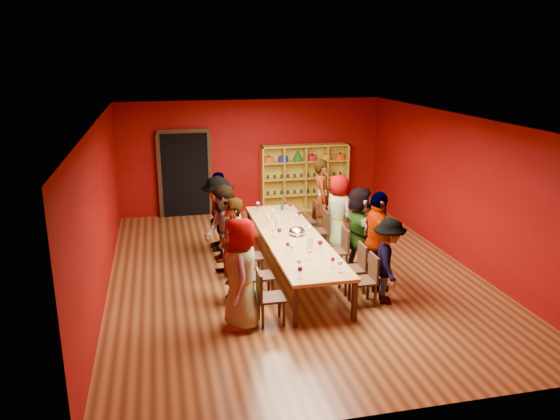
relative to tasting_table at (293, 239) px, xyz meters
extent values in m
cube|color=#552E16|center=(0.00, 0.00, -0.71)|extent=(7.10, 9.10, 0.02)
cube|color=#690505|center=(0.00, 4.51, 0.80)|extent=(7.10, 0.02, 3.00)
cube|color=#690505|center=(0.00, -4.51, 0.80)|extent=(7.10, 0.02, 3.00)
cube|color=#690505|center=(-3.51, 0.00, 0.80)|extent=(0.02, 9.10, 3.00)
cube|color=#690505|center=(3.51, 0.00, 0.80)|extent=(0.02, 9.10, 3.00)
cube|color=silver|center=(0.00, 0.00, 2.31)|extent=(7.10, 9.10, 0.02)
cube|color=#AF8749|center=(0.00, 0.00, 0.02)|extent=(1.10, 4.50, 0.06)
cube|color=black|center=(-0.49, -2.17, -0.35)|extent=(0.08, 0.08, 0.69)
cube|color=black|center=(-0.49, 2.17, -0.35)|extent=(0.08, 0.08, 0.69)
cube|color=black|center=(0.49, -2.17, -0.35)|extent=(0.08, 0.08, 0.69)
cube|color=black|center=(0.49, 2.17, -0.35)|extent=(0.08, 0.08, 0.69)
cube|color=black|center=(-1.80, 4.44, 0.40)|extent=(1.20, 0.14, 2.20)
cube|color=black|center=(-1.80, 4.37, 1.55)|extent=(1.32, 0.06, 0.10)
cube|color=black|center=(-2.45, 4.37, 0.40)|extent=(0.10, 0.06, 2.20)
cube|color=black|center=(-1.15, 4.37, 0.40)|extent=(0.10, 0.06, 2.20)
cube|color=gold|center=(0.22, 4.28, 0.20)|extent=(0.04, 0.40, 1.80)
cube|color=gold|center=(2.58, 4.28, 0.20)|extent=(0.04, 0.40, 1.80)
cube|color=gold|center=(1.40, 4.28, 1.08)|extent=(2.40, 0.40, 0.04)
cube|color=gold|center=(1.40, 4.28, -0.68)|extent=(2.40, 0.40, 0.04)
cube|color=gold|center=(1.40, 4.47, 0.20)|extent=(2.40, 0.02, 1.80)
cube|color=gold|center=(1.40, 4.28, -0.25)|extent=(2.36, 0.38, 0.03)
cube|color=gold|center=(1.40, 4.28, 0.20)|extent=(2.36, 0.38, 0.03)
cube|color=gold|center=(1.40, 4.28, 0.65)|extent=(2.36, 0.38, 0.03)
cube|color=gold|center=(0.80, 4.28, 0.20)|extent=(0.03, 0.38, 1.76)
cube|color=gold|center=(1.40, 4.28, 0.20)|extent=(0.03, 0.38, 1.76)
cube|color=gold|center=(2.00, 4.28, 0.20)|extent=(0.03, 0.38, 1.76)
cylinder|color=#E4530D|center=(0.40, 4.28, 0.74)|extent=(0.26, 0.26, 0.15)
sphere|color=black|center=(0.40, 4.28, 0.84)|extent=(0.05, 0.05, 0.05)
cylinder|color=#152395|center=(0.80, 4.28, 0.74)|extent=(0.26, 0.26, 0.15)
sphere|color=black|center=(0.80, 4.28, 0.84)|extent=(0.05, 0.05, 0.05)
cylinder|color=#196422|center=(1.20, 4.28, 0.71)|extent=(0.26, 0.26, 0.08)
cone|color=#196422|center=(1.20, 4.28, 0.86)|extent=(0.24, 0.24, 0.22)
cylinder|color=#B5141F|center=(1.60, 4.28, 0.74)|extent=(0.26, 0.26, 0.15)
sphere|color=black|center=(1.60, 4.28, 0.84)|extent=(0.05, 0.05, 0.05)
cylinder|color=gold|center=(2.00, 4.28, 0.74)|extent=(0.26, 0.26, 0.15)
sphere|color=black|center=(2.00, 4.28, 0.84)|extent=(0.05, 0.05, 0.05)
cylinder|color=#E4530D|center=(2.40, 4.28, 0.74)|extent=(0.26, 0.26, 0.15)
sphere|color=black|center=(2.40, 4.28, 0.84)|extent=(0.05, 0.05, 0.05)
cylinder|color=black|center=(0.38, 4.28, -0.18)|extent=(0.07, 0.07, 0.10)
cylinder|color=black|center=(0.56, 4.28, -0.18)|extent=(0.07, 0.07, 0.10)
cylinder|color=black|center=(0.75, 4.28, -0.18)|extent=(0.07, 0.07, 0.10)
cylinder|color=black|center=(0.93, 4.28, -0.18)|extent=(0.07, 0.07, 0.10)
cylinder|color=black|center=(1.12, 4.28, -0.18)|extent=(0.07, 0.07, 0.10)
cylinder|color=black|center=(1.30, 4.28, -0.18)|extent=(0.07, 0.07, 0.10)
cylinder|color=black|center=(1.49, 4.28, -0.18)|extent=(0.07, 0.07, 0.10)
cylinder|color=black|center=(1.67, 4.28, -0.18)|extent=(0.07, 0.07, 0.10)
cylinder|color=black|center=(1.86, 4.28, -0.18)|extent=(0.07, 0.07, 0.10)
cylinder|color=black|center=(2.04, 4.28, -0.18)|extent=(0.07, 0.07, 0.10)
cylinder|color=black|center=(2.23, 4.28, -0.18)|extent=(0.07, 0.07, 0.10)
cylinder|color=black|center=(2.42, 4.28, -0.18)|extent=(0.07, 0.07, 0.10)
cylinder|color=black|center=(0.38, 4.28, 0.27)|extent=(0.07, 0.07, 0.10)
cylinder|color=black|center=(0.56, 4.28, 0.27)|extent=(0.07, 0.07, 0.10)
cylinder|color=black|center=(0.75, 4.28, 0.27)|extent=(0.07, 0.07, 0.10)
cylinder|color=black|center=(0.93, 4.28, 0.27)|extent=(0.07, 0.07, 0.10)
cylinder|color=black|center=(1.12, 4.28, 0.27)|extent=(0.07, 0.07, 0.10)
cylinder|color=black|center=(1.30, 4.28, 0.27)|extent=(0.07, 0.07, 0.10)
cylinder|color=black|center=(1.49, 4.28, 0.27)|extent=(0.07, 0.07, 0.10)
cylinder|color=black|center=(1.67, 4.28, 0.27)|extent=(0.07, 0.07, 0.10)
cylinder|color=black|center=(1.86, 4.28, 0.27)|extent=(0.07, 0.07, 0.10)
cylinder|color=black|center=(2.04, 4.28, 0.27)|extent=(0.07, 0.07, 0.10)
cylinder|color=black|center=(2.23, 4.28, 0.27)|extent=(0.07, 0.07, 0.10)
cylinder|color=black|center=(2.42, 4.28, 0.27)|extent=(0.07, 0.07, 0.10)
cube|color=black|center=(-0.83, -1.93, -0.27)|extent=(0.42, 0.42, 0.04)
cube|color=black|center=(-1.02, -1.93, -0.03)|extent=(0.04, 0.40, 0.44)
cube|color=black|center=(-1.00, -2.10, -0.49)|extent=(0.04, 0.04, 0.41)
cube|color=black|center=(-0.66, -2.10, -0.49)|extent=(0.04, 0.04, 0.41)
cube|color=black|center=(-1.00, -1.76, -0.49)|extent=(0.04, 0.04, 0.41)
cube|color=black|center=(-0.66, -1.76, -0.49)|extent=(0.04, 0.04, 0.41)
imported|color=#48484D|center=(-1.30, -1.93, 0.19)|extent=(0.58, 0.92, 1.78)
cube|color=black|center=(-0.83, -1.05, -0.27)|extent=(0.42, 0.42, 0.04)
cube|color=black|center=(-1.02, -1.05, -0.03)|extent=(0.04, 0.40, 0.44)
cube|color=black|center=(-1.00, -1.22, -0.49)|extent=(0.04, 0.04, 0.41)
cube|color=black|center=(-0.66, -1.22, -0.49)|extent=(0.04, 0.04, 0.41)
cube|color=black|center=(-1.00, -0.88, -0.49)|extent=(0.04, 0.04, 0.41)
cube|color=black|center=(-0.66, -0.88, -0.49)|extent=(0.04, 0.04, 0.41)
imported|color=#131535|center=(-1.33, -1.05, 0.23)|extent=(0.50, 0.68, 1.86)
cube|color=black|center=(-0.83, -0.08, -0.27)|extent=(0.42, 0.42, 0.04)
cube|color=black|center=(-1.02, -0.08, -0.03)|extent=(0.04, 0.40, 0.44)
cube|color=black|center=(-1.00, -0.25, -0.49)|extent=(0.04, 0.04, 0.41)
cube|color=black|center=(-0.66, -0.25, -0.49)|extent=(0.04, 0.04, 0.41)
cube|color=black|center=(-1.00, 0.09, -0.49)|extent=(0.04, 0.04, 0.41)
cube|color=black|center=(-0.66, 0.09, -0.49)|extent=(0.04, 0.04, 0.41)
imported|color=beige|center=(-1.34, -0.08, 0.22)|extent=(0.61, 0.96, 1.84)
cube|color=black|center=(-0.83, 0.97, -0.27)|extent=(0.42, 0.42, 0.04)
cube|color=black|center=(-1.02, 0.97, -0.03)|extent=(0.04, 0.40, 0.44)
cube|color=black|center=(-1.00, 0.80, -0.49)|extent=(0.04, 0.04, 0.41)
cube|color=black|center=(-0.66, 0.80, -0.49)|extent=(0.04, 0.04, 0.41)
cube|color=black|center=(-1.00, 1.14, -0.49)|extent=(0.04, 0.04, 0.41)
cube|color=black|center=(-0.66, 1.14, -0.49)|extent=(0.04, 0.04, 0.41)
imported|color=pink|center=(-1.32, 0.97, 0.20)|extent=(0.57, 1.19, 1.79)
cube|color=black|center=(-0.83, 1.68, -0.27)|extent=(0.42, 0.42, 0.04)
cube|color=black|center=(-1.02, 1.68, -0.03)|extent=(0.04, 0.40, 0.44)
cube|color=black|center=(-1.00, 1.51, -0.49)|extent=(0.04, 0.04, 0.41)
cube|color=black|center=(-0.66, 1.51, -0.49)|extent=(0.04, 0.04, 0.41)
cube|color=black|center=(-1.00, 1.85, -0.49)|extent=(0.04, 0.04, 0.41)
cube|color=black|center=(-0.66, 1.85, -0.49)|extent=(0.04, 0.04, 0.41)
imported|color=#5C81BF|center=(-1.22, 1.68, 0.17)|extent=(0.57, 1.06, 1.73)
cube|color=black|center=(0.83, -1.63, -0.27)|extent=(0.42, 0.42, 0.04)
cube|color=black|center=(1.02, -1.63, -0.03)|extent=(0.04, 0.40, 0.44)
cube|color=black|center=(0.66, -1.80, -0.49)|extent=(0.04, 0.04, 0.41)
cube|color=black|center=(1.00, -1.80, -0.49)|extent=(0.04, 0.04, 0.41)
cube|color=black|center=(0.66, -1.46, -0.49)|extent=(0.04, 0.04, 0.41)
cube|color=black|center=(1.00, -1.46, -0.49)|extent=(0.04, 0.04, 0.41)
imported|color=#47464B|center=(1.28, -1.63, 0.05)|extent=(0.65, 1.04, 1.51)
cube|color=black|center=(0.83, -1.10, -0.27)|extent=(0.42, 0.42, 0.04)
cube|color=black|center=(1.02, -1.10, -0.03)|extent=(0.04, 0.40, 0.44)
cube|color=black|center=(0.66, -1.27, -0.49)|extent=(0.04, 0.04, 0.41)
cube|color=black|center=(1.00, -1.27, -0.49)|extent=(0.04, 0.04, 0.41)
cube|color=black|center=(0.66, -0.93, -0.49)|extent=(0.04, 0.04, 0.41)
cube|color=black|center=(1.00, -0.93, -0.49)|extent=(0.04, 0.04, 0.41)
imported|color=beige|center=(1.29, -1.10, 0.22)|extent=(0.51, 1.09, 1.84)
cube|color=black|center=(0.83, -0.18, -0.27)|extent=(0.42, 0.42, 0.04)
cube|color=black|center=(1.02, -0.18, -0.03)|extent=(0.04, 0.40, 0.44)
cube|color=black|center=(0.66, -0.35, -0.49)|extent=(0.04, 0.04, 0.41)
cube|color=black|center=(1.00, -0.35, -0.49)|extent=(0.04, 0.04, 0.41)
cube|color=black|center=(0.66, -0.01, -0.49)|extent=(0.04, 0.04, 0.41)
cube|color=black|center=(1.00, -0.01, -0.49)|extent=(0.04, 0.04, 0.41)
imported|color=#121A32|center=(1.31, -0.18, 0.15)|extent=(0.66, 1.63, 1.71)
cube|color=black|center=(0.83, 1.11, -0.27)|extent=(0.42, 0.42, 0.04)
cube|color=black|center=(1.02, 1.11, -0.03)|extent=(0.04, 0.40, 0.44)
cube|color=black|center=(0.66, 0.94, -0.49)|extent=(0.04, 0.04, 0.41)
cube|color=black|center=(1.00, 0.94, -0.49)|extent=(0.04, 0.04, 0.41)
cube|color=black|center=(0.66, 1.28, -0.49)|extent=(0.04, 0.04, 0.41)
cube|color=black|center=(1.00, 1.28, -0.49)|extent=(0.04, 0.04, 0.41)
imported|color=silver|center=(1.31, 1.11, 0.14)|extent=(0.70, 0.92, 1.67)
cube|color=black|center=(0.83, 1.92, -0.27)|extent=(0.42, 0.42, 0.04)
cube|color=black|center=(1.02, 1.92, -0.03)|extent=(0.04, 0.40, 0.44)
cube|color=black|center=(0.66, 1.75, -0.49)|extent=(0.04, 0.04, 0.41)
cube|color=black|center=(1.00, 1.75, -0.49)|extent=(0.04, 0.04, 0.41)
cube|color=black|center=(0.66, 2.09, -0.49)|extent=(0.04, 0.04, 0.41)
cube|color=black|center=(1.00, 2.09, -0.49)|extent=(0.04, 0.04, 0.41)
imported|color=#D28D98|center=(1.18, 1.92, 0.23)|extent=(0.67, 0.79, 1.86)
cylinder|color=silver|center=(-0.29, -0.80, 0.05)|extent=(0.06, 0.06, 0.01)
cylinder|color=silver|center=(-0.29, -0.80, 0.11)|extent=(0.01, 0.01, 0.10)
ellipsoid|color=#450711|center=(-0.29, -0.80, 0.19)|extent=(0.07, 0.07, 0.08)
cylinder|color=silver|center=(0.32, -0.09, 0.06)|extent=(0.07, 0.07, 0.01)
cylinder|color=silver|center=(0.32, -0.09, 0.12)|extent=(0.01, 0.01, 0.11)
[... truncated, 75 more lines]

